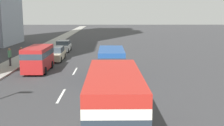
{
  "coord_description": "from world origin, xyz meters",
  "views": [
    {
      "loc": [
        -3.12,
        -3.14,
        5.45
      ],
      "look_at": [
        18.88,
        -3.46,
        1.51
      ],
      "focal_mm": 44.87,
      "sensor_mm": 36.0,
      "label": 1
    }
  ],
  "objects": [
    {
      "name": "car_fourth",
      "position": [
        29.31,
        2.97,
        0.75
      ],
      "size": [
        4.61,
        1.82,
        1.58
      ],
      "rotation": [
        0.0,
        0.0,
        3.14
      ],
      "color": "beige",
      "rests_on": "ground_plane"
    },
    {
      "name": "van_lead",
      "position": [
        22.95,
        3.43,
        1.34
      ],
      "size": [
        5.11,
        2.08,
        2.34
      ],
      "rotation": [
        0.0,
        0.0,
        3.14
      ],
      "color": "#A51E1E",
      "rests_on": "ground_plane"
    },
    {
      "name": "sidewalk_right",
      "position": [
        31.5,
        7.01,
        0.07
      ],
      "size": [
        162.0,
        2.63,
        0.15
      ],
      "primitive_type": "cube",
      "color": "#9E9B93",
      "rests_on": "ground_plane"
    },
    {
      "name": "lane_stripe_far",
      "position": [
        22.98,
        0.0,
        0.01
      ],
      "size": [
        3.2,
        0.16,
        0.01
      ],
      "primitive_type": "cube",
      "color": "silver",
      "rests_on": "ground_plane"
    },
    {
      "name": "minibus_second",
      "position": [
        7.91,
        -3.39,
        1.69
      ],
      "size": [
        6.25,
        2.29,
        3.09
      ],
      "color": "silver",
      "rests_on": "ground_plane"
    },
    {
      "name": "car_third",
      "position": [
        36.93,
        3.29,
        0.74
      ],
      "size": [
        4.44,
        1.92,
        1.57
      ],
      "rotation": [
        0.0,
        0.0,
        3.14
      ],
      "color": "white",
      "rests_on": "ground_plane"
    },
    {
      "name": "ground_plane",
      "position": [
        31.5,
        0.0,
        0.0
      ],
      "size": [
        198.0,
        198.0,
        0.0
      ],
      "primitive_type": "plane",
      "color": "#38383A"
    },
    {
      "name": "lane_stripe_mid",
      "position": [
        14.93,
        0.0,
        0.01
      ],
      "size": [
        3.2,
        0.16,
        0.01
      ],
      "primitive_type": "cube",
      "color": "silver",
      "rests_on": "ground_plane"
    },
    {
      "name": "pedestrian_by_tree",
      "position": [
        25.02,
        6.82,
        1.16
      ],
      "size": [
        0.35,
        0.27,
        1.81
      ],
      "rotation": [
        0.0,
        0.0,
        6.11
      ],
      "color": "#333338",
      "rests_on": "sidewalk_right"
    },
    {
      "name": "van_fifth",
      "position": [
        19.92,
        -3.42,
        1.43
      ],
      "size": [
        5.24,
        2.2,
        2.5
      ],
      "color": "#1E478C",
      "rests_on": "ground_plane"
    },
    {
      "name": "pedestrian_near_lamp",
      "position": [
        27.33,
        6.35,
        1.05
      ],
      "size": [
        0.3,
        0.37,
        1.64
      ],
      "rotation": [
        0.0,
        0.0,
        1.31
      ],
      "color": "beige",
      "rests_on": "sidewalk_right"
    }
  ]
}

